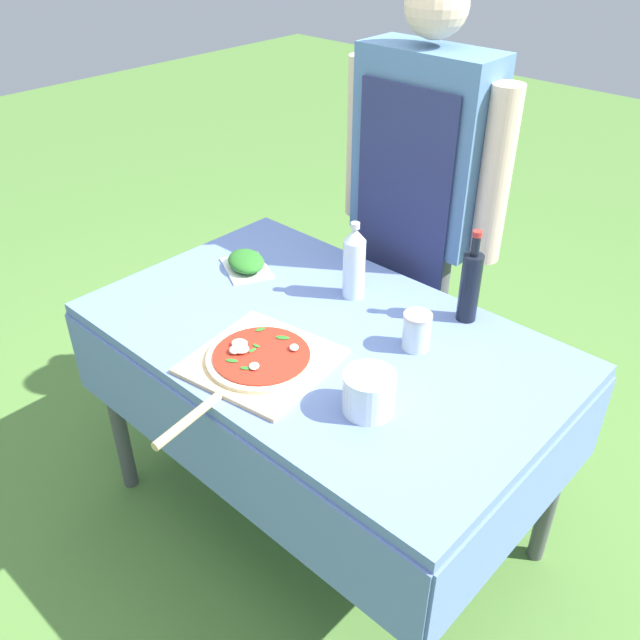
{
  "coord_description": "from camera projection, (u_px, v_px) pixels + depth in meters",
  "views": [
    {
      "loc": [
        1.09,
        -1.18,
        1.9
      ],
      "look_at": [
        -0.01,
        0.0,
        0.83
      ],
      "focal_mm": 38.0,
      "sensor_mm": 36.0,
      "label": 1
    }
  ],
  "objects": [
    {
      "name": "mixing_tub",
      "position": [
        369.0,
        392.0,
        1.64
      ],
      "size": [
        0.13,
        0.13,
        0.11
      ],
      "primitive_type": "cylinder",
      "color": "silver",
      "rests_on": "prep_table"
    },
    {
      "name": "oil_bottle",
      "position": [
        470.0,
        285.0,
        1.95
      ],
      "size": [
        0.06,
        0.06,
        0.29
      ],
      "color": "black",
      "rests_on": "prep_table"
    },
    {
      "name": "person_cook",
      "position": [
        420.0,
        195.0,
        2.28
      ],
      "size": [
        0.63,
        0.21,
        1.67
      ],
      "rotation": [
        0.0,
        0.0,
        3.15
      ],
      "color": "#4C4C51",
      "rests_on": "ground"
    },
    {
      "name": "ground_plane",
      "position": [
        322.0,
        516.0,
        2.39
      ],
      "size": [
        12.0,
        12.0,
        0.0
      ],
      "primitive_type": "plane",
      "color": "#517F38"
    },
    {
      "name": "prep_table",
      "position": [
        322.0,
        360.0,
        2.0
      ],
      "size": [
        1.39,
        0.87,
        0.79
      ],
      "color": "#607AB7",
      "rests_on": "ground"
    },
    {
      "name": "pizza_on_peel",
      "position": [
        259.0,
        361.0,
        1.82
      ],
      "size": [
        0.4,
        0.59,
        0.05
      ],
      "rotation": [
        0.0,
        0.0,
        0.15
      ],
      "color": "#D1B27F",
      "rests_on": "prep_table"
    },
    {
      "name": "herb_container",
      "position": [
        246.0,
        262.0,
        2.25
      ],
      "size": [
        0.23,
        0.21,
        0.05
      ],
      "rotation": [
        0.0,
        0.0,
        -0.46
      ],
      "color": "silver",
      "rests_on": "prep_table"
    },
    {
      "name": "water_bottle",
      "position": [
        354.0,
        262.0,
        2.06
      ],
      "size": [
        0.07,
        0.07,
        0.25
      ],
      "color": "silver",
      "rests_on": "prep_table"
    },
    {
      "name": "sauce_jar",
      "position": [
        416.0,
        333.0,
        1.86
      ],
      "size": [
        0.08,
        0.08,
        0.11
      ],
      "color": "silver",
      "rests_on": "prep_table"
    }
  ]
}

